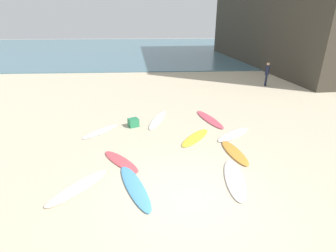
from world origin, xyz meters
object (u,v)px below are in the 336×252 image
at_px(surfboard_3, 195,138).
at_px(surfboard_4, 135,186).
at_px(surfboard_0, 233,134).
at_px(surfboard_6, 235,179).
at_px(surfboard_1, 121,161).
at_px(surfboard_5, 101,131).
at_px(surfboard_9, 209,119).
at_px(beachgoer_near, 267,73).
at_px(surfboard_7, 235,152).
at_px(surfboard_2, 78,187).
at_px(beach_cooler, 133,123).
at_px(surfboard_8, 158,120).

xyz_separation_m(surfboard_3, surfboard_4, (-2.34, -3.27, 0.01)).
relative_size(surfboard_0, surfboard_6, 0.90).
distance_m(surfboard_1, surfboard_6, 3.91).
distance_m(surfboard_5, surfboard_9, 5.25).
bearing_deg(beachgoer_near, surfboard_0, 170.08).
bearing_deg(surfboard_6, surfboard_9, -84.83).
height_order(surfboard_5, surfboard_7, surfboard_7).
height_order(surfboard_2, surfboard_3, surfboard_2).
height_order(surfboard_7, beach_cooler, beach_cooler).
bearing_deg(surfboard_6, surfboard_8, -57.88).
distance_m(surfboard_2, surfboard_6, 4.79).
relative_size(surfboard_1, surfboard_3, 0.95).
bearing_deg(beachgoer_near, surfboard_2, 158.40).
bearing_deg(surfboard_0, surfboard_7, -54.70).
height_order(surfboard_0, surfboard_4, surfboard_4).
relative_size(surfboard_1, surfboard_4, 0.77).
height_order(surfboard_0, surfboard_3, surfboard_0).
height_order(surfboard_7, surfboard_9, surfboard_7).
distance_m(surfboard_3, surfboard_9, 2.30).
distance_m(surfboard_1, beach_cooler, 3.21).
xyz_separation_m(surfboard_5, beachgoer_near, (10.73, 7.79, 0.92)).
bearing_deg(surfboard_3, beach_cooler, 8.32).
xyz_separation_m(surfboard_6, surfboard_8, (-2.30, 5.19, 0.00)).
xyz_separation_m(surfboard_8, surfboard_9, (2.57, -0.08, 0.00)).
relative_size(surfboard_0, surfboard_4, 0.82).
relative_size(surfboard_3, surfboard_5, 1.06).
distance_m(surfboard_0, surfboard_6, 3.38).
xyz_separation_m(surfboard_6, surfboard_9, (0.27, 5.11, 0.00)).
xyz_separation_m(surfboard_0, surfboard_1, (-4.61, -1.96, -0.01)).
bearing_deg(surfboard_2, surfboard_0, -112.72).
xyz_separation_m(surfboard_8, beach_cooler, (-1.14, -0.69, 0.16)).
relative_size(surfboard_1, surfboard_6, 0.85).
bearing_deg(surfboard_6, surfboard_0, -97.70).
xyz_separation_m(surfboard_0, surfboard_2, (-5.71, -3.38, -0.00)).
height_order(surfboard_3, surfboard_8, surfboard_8).
bearing_deg(surfboard_2, surfboard_3, -104.97).
distance_m(surfboard_3, surfboard_5, 4.18).
relative_size(surfboard_0, beach_cooler, 4.62).
distance_m(surfboard_5, surfboard_6, 6.25).
relative_size(surfboard_7, surfboard_9, 0.77).
distance_m(surfboard_0, beach_cooler, 4.54).
bearing_deg(surfboard_5, surfboard_6, -179.07).
height_order(surfboard_1, beach_cooler, beach_cooler).
xyz_separation_m(surfboard_2, surfboard_3, (4.03, 3.19, -0.00)).
xyz_separation_m(surfboard_6, beachgoer_near, (5.88, 11.74, 0.92)).
bearing_deg(surfboard_6, beachgoer_near, -108.37).
bearing_deg(surfboard_8, surfboard_7, 145.09).
bearing_deg(beachgoer_near, surfboard_8, 149.06).
relative_size(surfboard_1, beachgoer_near, 1.15).
distance_m(surfboard_2, surfboard_4, 1.68).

